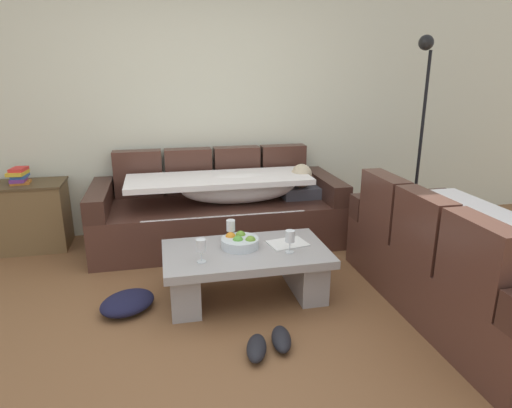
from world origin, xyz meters
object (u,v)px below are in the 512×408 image
object	(u,v)px
wine_glass_near_right	(290,237)
side_cabinet	(28,216)
book_stack_on_cabinet	(19,176)
fruit_bowl	(240,242)
crumpled_garment	(127,303)
coffee_table	(246,267)
wine_glass_near_left	(201,246)
wine_glass_far_back	(231,226)
couch_near_window	(466,267)
open_magazine	(288,243)
couch_along_wall	(222,210)
pair_of_shoes	(269,343)
floor_lamp	(420,125)

from	to	relation	value
wine_glass_near_right	side_cabinet	size ratio (longest dim) A/B	0.23
book_stack_on_cabinet	fruit_bowl	bearing A→B (deg)	-35.85
wine_glass_near_right	crumpled_garment	xyz separation A→B (m)	(-1.16, 0.09, -0.44)
coffee_table	crumpled_garment	bearing A→B (deg)	-178.83
wine_glass_near_left	wine_glass_far_back	distance (m)	0.44
side_cabinet	wine_glass_near_left	bearing A→B (deg)	-45.55
fruit_bowl	couch_near_window	bearing A→B (deg)	-21.73
fruit_bowl	open_magazine	size ratio (longest dim) A/B	1.00
crumpled_garment	open_magazine	bearing A→B (deg)	2.88
wine_glass_near_left	open_magazine	world-z (taller)	wine_glass_near_left
couch_along_wall	wine_glass_far_back	bearing A→B (deg)	-93.99
couch_near_window	open_magazine	bearing A→B (deg)	63.04
side_cabinet	open_magazine	bearing A→B (deg)	-31.72
fruit_bowl	pair_of_shoes	distance (m)	0.84
pair_of_shoes	crumpled_garment	distance (m)	1.10
coffee_table	fruit_bowl	bearing A→B (deg)	115.89
coffee_table	pair_of_shoes	bearing A→B (deg)	-89.32
couch_along_wall	side_cabinet	distance (m)	1.83
wine_glass_near_right	side_cabinet	world-z (taller)	side_cabinet
couch_along_wall	book_stack_on_cabinet	xyz separation A→B (m)	(-1.83, 0.23, 0.38)
couch_near_window	floor_lamp	size ratio (longest dim) A/B	1.00
side_cabinet	book_stack_on_cabinet	xyz separation A→B (m)	(-0.02, -0.00, 0.39)
couch_along_wall	couch_near_window	xyz separation A→B (m)	(1.46, -1.67, 0.01)
wine_glass_near_right	wine_glass_far_back	world-z (taller)	same
wine_glass_near_left	couch_along_wall	bearing A→B (deg)	75.78
floor_lamp	pair_of_shoes	distance (m)	2.80
open_magazine	book_stack_on_cabinet	size ratio (longest dim) A/B	1.30
wine_glass_far_back	pair_of_shoes	distance (m)	1.00
coffee_table	wine_glass_far_back	bearing A→B (deg)	110.26
book_stack_on_cabinet	open_magazine	bearing A→B (deg)	-31.47
open_magazine	wine_glass_near_right	bearing A→B (deg)	-111.30
coffee_table	pair_of_shoes	size ratio (longest dim) A/B	3.47
floor_lamp	crumpled_garment	world-z (taller)	floor_lamp
wine_glass_near_left	open_magazine	size ratio (longest dim) A/B	0.59
side_cabinet	book_stack_on_cabinet	size ratio (longest dim) A/B	3.33
wine_glass_near_right	open_magazine	xyz separation A→B (m)	(0.03, 0.15, -0.11)
wine_glass_near_right	floor_lamp	world-z (taller)	floor_lamp
fruit_bowl	book_stack_on_cabinet	bearing A→B (deg)	144.15
couch_along_wall	open_magazine	bearing A→B (deg)	-72.86
wine_glass_near_left	side_cabinet	xyz separation A→B (m)	(-1.49, 1.52, -0.17)
couch_near_window	coffee_table	distance (m)	1.54
side_cabinet	crumpled_garment	distance (m)	1.71
wine_glass_far_back	book_stack_on_cabinet	xyz separation A→B (m)	(-1.77, 1.17, 0.22)
wine_glass_near_right	side_cabinet	xyz separation A→B (m)	(-2.13, 1.48, -0.17)
pair_of_shoes	wine_glass_near_left	bearing A→B (deg)	122.43
book_stack_on_cabinet	floor_lamp	size ratio (longest dim) A/B	0.11
couch_near_window	fruit_bowl	size ratio (longest dim) A/B	6.97
fruit_bowl	wine_glass_near_left	xyz separation A→B (m)	(-0.31, -0.21, 0.07)
wine_glass_near_right	open_magazine	distance (m)	0.19
book_stack_on_cabinet	pair_of_shoes	xyz separation A→B (m)	(1.85, -2.06, -0.67)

